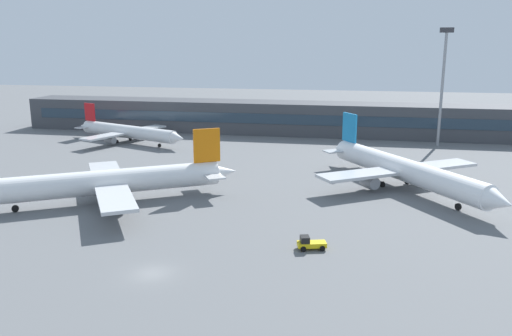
% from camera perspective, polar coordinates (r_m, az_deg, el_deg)
% --- Properties ---
extents(ground_plane, '(400.00, 400.00, 0.00)m').
position_cam_1_polar(ground_plane, '(97.04, -2.40, -1.61)').
color(ground_plane, slate).
extents(terminal_building, '(150.40, 12.13, 9.00)m').
position_cam_1_polar(terminal_building, '(149.82, 2.54, 5.53)').
color(terminal_building, '#3F4247').
rests_on(terminal_building, ground_plane).
extents(airplane_near, '(40.56, 29.59, 11.26)m').
position_cam_1_polar(airplane_near, '(87.36, -16.61, -1.57)').
color(airplane_near, white).
rests_on(airplane_near, ground_plane).
extents(airplane_mid, '(30.03, 39.77, 11.38)m').
position_cam_1_polar(airplane_mid, '(95.62, 15.98, -0.22)').
color(airplane_mid, white).
rests_on(airplane_mid, ground_plane).
extents(airplane_far, '(36.13, 25.95, 9.39)m').
position_cam_1_polar(airplane_far, '(139.50, -13.80, 3.87)').
color(airplane_far, silver).
rests_on(airplane_far, ground_plane).
extents(baggage_tug_yellow, '(3.87, 2.58, 1.75)m').
position_cam_1_polar(baggage_tug_yellow, '(66.49, 5.93, -8.20)').
color(baggage_tug_yellow, yellow).
rests_on(baggage_tug_yellow, ground_plane).
extents(floodlight_tower_west, '(3.20, 0.80, 28.99)m').
position_cam_1_polar(floodlight_tower_west, '(137.32, 19.80, 9.09)').
color(floodlight_tower_west, gray).
rests_on(floodlight_tower_west, ground_plane).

